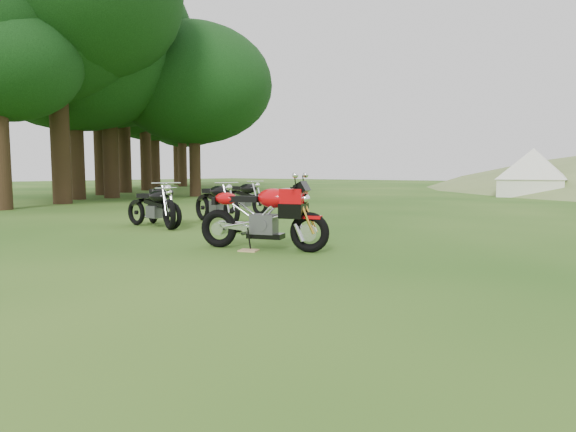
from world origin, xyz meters
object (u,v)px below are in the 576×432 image
Objects in this scene: sport_motorcycle at (263,211)px; vintage_moto_b at (160,203)px; vintage_moto_c at (244,196)px; tent_left at (533,172)px; vintage_moto_d at (216,201)px; vintage_moto_a at (153,206)px; plywood_board at (249,250)px.

sport_motorcycle is 4.08m from vintage_moto_b.
vintage_moto_c is (-4.69, 4.55, -0.10)m from sport_motorcycle.
sport_motorcycle is at bearing -96.01° from tent_left.
sport_motorcycle is 1.02× the size of vintage_moto_d.
sport_motorcycle reaches higher than vintage_moto_a.
vintage_moto_b is at bearing 146.20° from sport_motorcycle.
sport_motorcycle is 0.66m from plywood_board.
tent_left is at bearing 101.59° from vintage_moto_b.
vintage_moto_c is at bearing 133.00° from vintage_moto_d.
vintage_moto_b is (-3.95, 1.02, -0.08)m from sport_motorcycle.
tent_left reaches higher than plywood_board.
tent_left is at bearing 79.63° from vintage_moto_a.
tent_left is (4.51, 15.86, 0.72)m from vintage_moto_c.
sport_motorcycle is 7.24× the size of plywood_board.
vintage_moto_b is 3.60m from vintage_moto_c.
tent_left is at bearing 90.28° from plywood_board.
vintage_moto_d reaches higher than vintage_moto_a.
sport_motorcycle is 4.20m from vintage_moto_d.
sport_motorcycle is 1.04× the size of vintage_moto_c.
vintage_moto_c is at bearing 101.85° from vintage_moto_a.
vintage_moto_b is 1.01× the size of vintage_moto_d.
vintage_moto_a is at bearing -91.06° from vintage_moto_d.
vintage_moto_a is 0.21m from vintage_moto_b.
plywood_board is at bearing -126.87° from sport_motorcycle.
vintage_moto_d is (0.45, 1.30, -0.01)m from vintage_moto_b.
vintage_moto_a is 0.89× the size of vintage_moto_b.
tent_left reaches higher than vintage_moto_d.
tent_left is at bearing 94.68° from vintage_moto_d.
vintage_moto_d is (0.43, 1.50, 0.05)m from vintage_moto_a.
vintage_moto_b is at bearing -69.60° from vintage_moto_c.
plywood_board is at bearing -21.68° from vintage_moto_d.
plywood_board is 4.11m from vintage_moto_b.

